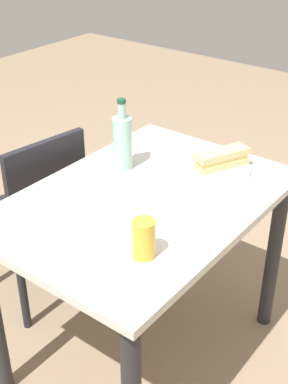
# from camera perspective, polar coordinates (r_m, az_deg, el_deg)

# --- Properties ---
(ground_plane) EXTENTS (8.00, 8.00, 0.00)m
(ground_plane) POSITION_cam_1_polar(r_m,az_deg,el_deg) (2.38, 0.00, -16.67)
(ground_plane) COLOR #8C755B
(dining_table) EXTENTS (1.08, 0.77, 0.77)m
(dining_table) POSITION_cam_1_polar(r_m,az_deg,el_deg) (1.96, 0.00, -3.80)
(dining_table) COLOR beige
(dining_table) RESTS_ON ground
(chair_far) EXTENTS (0.45, 0.45, 0.86)m
(chair_far) POSITION_cam_1_polar(r_m,az_deg,el_deg) (2.37, -11.33, -2.00)
(chair_far) COLOR black
(chair_far) RESTS_ON ground
(plate_near) EXTENTS (0.23, 0.23, 0.01)m
(plate_near) POSITION_cam_1_polar(r_m,az_deg,el_deg) (2.09, 8.26, 2.56)
(plate_near) COLOR white
(plate_near) RESTS_ON dining_table
(baguette_sandwich_near) EXTENTS (0.23, 0.16, 0.07)m
(baguette_sandwich_near) POSITION_cam_1_polar(r_m,az_deg,el_deg) (2.07, 8.34, 3.58)
(baguette_sandwich_near) COLOR #DBB77A
(baguette_sandwich_near) RESTS_ON plate_near
(knife_near) EXTENTS (0.18, 0.05, 0.01)m
(knife_near) POSITION_cam_1_polar(r_m,az_deg,el_deg) (2.11, 7.28, 3.31)
(knife_near) COLOR silver
(knife_near) RESTS_ON plate_near
(water_bottle) EXTENTS (0.08, 0.08, 0.28)m
(water_bottle) POSITION_cam_1_polar(r_m,az_deg,el_deg) (2.04, -2.34, 5.44)
(water_bottle) COLOR #99C6B7
(water_bottle) RESTS_ON dining_table
(beer_glass) EXTENTS (0.07, 0.07, 0.12)m
(beer_glass) POSITION_cam_1_polar(r_m,az_deg,el_deg) (1.57, -0.02, -5.04)
(beer_glass) COLOR gold
(beer_glass) RESTS_ON dining_table
(paper_napkin) EXTENTS (0.17, 0.17, 0.00)m
(paper_napkin) POSITION_cam_1_polar(r_m,az_deg,el_deg) (1.90, 4.57, -0.37)
(paper_napkin) COLOR white
(paper_napkin) RESTS_ON dining_table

